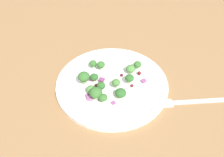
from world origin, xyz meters
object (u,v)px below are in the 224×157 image
Objects in this scene: broccoli_floret_0 at (91,89)px; fork at (191,102)px; plate at (112,84)px; broccoli_floret_1 at (96,93)px; broccoli_floret_2 at (103,98)px.

broccoli_floret_0 is 0.13× the size of fork.
plate is 1.65× the size of fork.
plate is 7.21cm from broccoli_floret_1.
broccoli_floret_1 is at bearing -63.48° from broccoli_floret_2.
broccoli_floret_0 is 0.72× the size of broccoli_floret_1.
broccoli_floret_0 is 2.49cm from broccoli_floret_1.
broccoli_floret_2 is (-0.88, 1.77, -0.61)cm from broccoli_floret_1.
broccoli_floret_0 is at bearing 2.15° from plate.
broccoli_floret_1 is 0.18× the size of fork.
fork is (-18.99, 12.45, -3.26)cm from broccoli_floret_1.
broccoli_floret_0 is at bearing -37.86° from fork.
broccoli_floret_1 reaches higher than broccoli_floret_0.
plate reaches higher than fork.
plate is 9.34× the size of broccoli_floret_1.
broccoli_floret_2 reaches higher than broccoli_floret_0.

